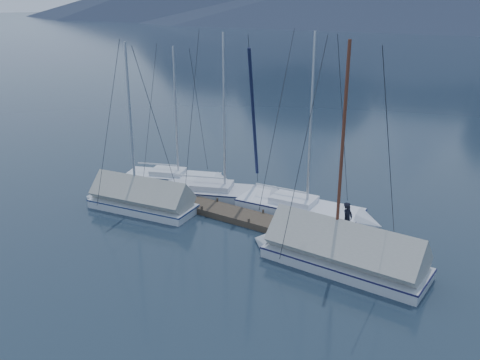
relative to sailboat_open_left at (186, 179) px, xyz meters
name	(u,v)px	position (x,y,z in m)	size (l,w,h in m)	color
ground	(218,233)	(6.16, -5.00, -0.16)	(1000.00, 1000.00, 0.00)	black
dock	(240,217)	(6.16, -3.00, -0.05)	(18.00, 1.50, 0.54)	#382D23
mooring_posts	(232,211)	(5.66, -3.00, 0.19)	(15.12, 1.52, 0.35)	#382D23
sailboat_open_left	(186,179)	(0.00, 0.00, 0.00)	(7.25, 4.33, 9.27)	silver
sailboat_open_mid	(234,195)	(4.13, -0.59, 0.02)	(8.04, 4.92, 10.30)	silver
sailboat_open_right	(316,213)	(9.33, -0.33, 0.02)	(8.10, 3.41, 10.52)	white
sailboat_covered_near	(331,253)	(12.17, -4.79, 0.37)	(8.23, 3.53, 10.62)	silver
sailboat_covered_far	(134,200)	(0.45, -5.02, 0.32)	(7.28, 3.26, 9.89)	silver
person	(347,220)	(11.93, -2.56, 1.05)	(0.64, 0.42, 1.74)	black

